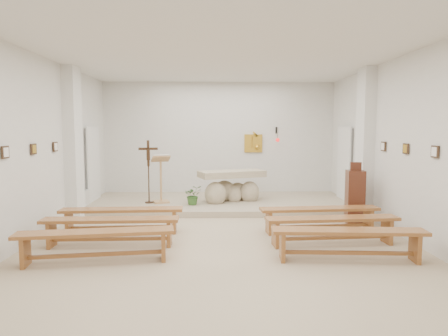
{
  "coord_description": "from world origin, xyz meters",
  "views": [
    {
      "loc": [
        -0.12,
        -7.22,
        2.09
      ],
      "look_at": [
        0.08,
        1.6,
        1.22
      ],
      "focal_mm": 32.0,
      "sensor_mm": 36.0,
      "label": 1
    }
  ],
  "objects_px": {
    "bench_left_second": "(111,225)",
    "crucifix_stand": "(148,167)",
    "lectern": "(161,179)",
    "bench_right_front": "(319,214)",
    "bench_left_third": "(96,239)",
    "bench_right_third": "(349,237)",
    "bench_left_front": "(122,215)",
    "altar": "(231,188)",
    "bench_right_second": "(332,224)",
    "donation_pedestal": "(355,197)"
  },
  "relations": [
    {
      "from": "bench_left_front",
      "to": "lectern",
      "type": "bearing_deg",
      "value": 77.47
    },
    {
      "from": "donation_pedestal",
      "to": "bench_right_third",
      "type": "height_order",
      "value": "donation_pedestal"
    },
    {
      "from": "lectern",
      "to": "bench_left_second",
      "type": "relative_size",
      "value": 0.53
    },
    {
      "from": "bench_left_front",
      "to": "bench_right_third",
      "type": "height_order",
      "value": "same"
    },
    {
      "from": "bench_left_third",
      "to": "bench_right_third",
      "type": "distance_m",
      "value": 3.97
    },
    {
      "from": "crucifix_stand",
      "to": "bench_right_front",
      "type": "relative_size",
      "value": 0.68
    },
    {
      "from": "bench_right_front",
      "to": "bench_left_second",
      "type": "bearing_deg",
      "value": -172.01
    },
    {
      "from": "bench_right_second",
      "to": "bench_right_third",
      "type": "height_order",
      "value": "same"
    },
    {
      "from": "crucifix_stand",
      "to": "donation_pedestal",
      "type": "distance_m",
      "value": 5.17
    },
    {
      "from": "bench_right_second",
      "to": "bench_right_third",
      "type": "xyz_separation_m",
      "value": [
        0.0,
        -0.88,
        0.0
      ]
    },
    {
      "from": "lectern",
      "to": "bench_left_front",
      "type": "height_order",
      "value": "lectern"
    },
    {
      "from": "altar",
      "to": "crucifix_stand",
      "type": "bearing_deg",
      "value": 165.41
    },
    {
      "from": "lectern",
      "to": "bench_left_second",
      "type": "bearing_deg",
      "value": -115.54
    },
    {
      "from": "altar",
      "to": "bench_left_second",
      "type": "bearing_deg",
      "value": -142.49
    },
    {
      "from": "altar",
      "to": "bench_right_front",
      "type": "relative_size",
      "value": 0.77
    },
    {
      "from": "altar",
      "to": "bench_left_front",
      "type": "xyz_separation_m",
      "value": [
        -2.29,
        -2.73,
        -0.11
      ]
    },
    {
      "from": "bench_right_third",
      "to": "bench_right_second",
      "type": "bearing_deg",
      "value": 93.58
    },
    {
      "from": "donation_pedestal",
      "to": "bench_right_third",
      "type": "xyz_separation_m",
      "value": [
        -0.97,
        -2.49,
        -0.22
      ]
    },
    {
      "from": "donation_pedestal",
      "to": "bench_left_front",
      "type": "relative_size",
      "value": 0.56
    },
    {
      "from": "lectern",
      "to": "bench_left_third",
      "type": "height_order",
      "value": "lectern"
    },
    {
      "from": "lectern",
      "to": "bench_right_front",
      "type": "height_order",
      "value": "lectern"
    },
    {
      "from": "bench_left_front",
      "to": "bench_right_front",
      "type": "bearing_deg",
      "value": -2.75
    },
    {
      "from": "lectern",
      "to": "bench_right_third",
      "type": "bearing_deg",
      "value": -68.96
    },
    {
      "from": "crucifix_stand",
      "to": "bench_left_third",
      "type": "xyz_separation_m",
      "value": [
        -0.12,
        -4.29,
        -0.72
      ]
    },
    {
      "from": "crucifix_stand",
      "to": "bench_right_third",
      "type": "distance_m",
      "value": 5.81
    },
    {
      "from": "bench_left_second",
      "to": "bench_right_second",
      "type": "relative_size",
      "value": 0.99
    },
    {
      "from": "altar",
      "to": "bench_left_front",
      "type": "distance_m",
      "value": 3.57
    },
    {
      "from": "lectern",
      "to": "crucifix_stand",
      "type": "relative_size",
      "value": 0.78
    },
    {
      "from": "donation_pedestal",
      "to": "bench_left_third",
      "type": "distance_m",
      "value": 5.54
    },
    {
      "from": "donation_pedestal",
      "to": "bench_right_second",
      "type": "height_order",
      "value": "donation_pedestal"
    },
    {
      "from": "bench_right_front",
      "to": "bench_right_second",
      "type": "bearing_deg",
      "value": -94.55
    },
    {
      "from": "bench_left_second",
      "to": "crucifix_stand",
      "type": "bearing_deg",
      "value": 86.68
    },
    {
      "from": "altar",
      "to": "bench_right_third",
      "type": "xyz_separation_m",
      "value": [
        1.68,
        -4.5,
        -0.11
      ]
    },
    {
      "from": "bench_right_second",
      "to": "bench_left_front",
      "type": "bearing_deg",
      "value": 162.98
    },
    {
      "from": "altar",
      "to": "bench_right_front",
      "type": "bearing_deg",
      "value": -78.51
    },
    {
      "from": "bench_left_front",
      "to": "bench_left_third",
      "type": "xyz_separation_m",
      "value": [
        -0.0,
        -1.77,
        0.0
      ]
    },
    {
      "from": "crucifix_stand",
      "to": "bench_left_second",
      "type": "bearing_deg",
      "value": -99.72
    },
    {
      "from": "donation_pedestal",
      "to": "bench_left_third",
      "type": "height_order",
      "value": "donation_pedestal"
    },
    {
      "from": "bench_right_second",
      "to": "donation_pedestal",
      "type": "bearing_deg",
      "value": 54.4
    },
    {
      "from": "donation_pedestal",
      "to": "bench_left_third",
      "type": "xyz_separation_m",
      "value": [
        -4.94,
        -2.49,
        -0.22
      ]
    },
    {
      "from": "donation_pedestal",
      "to": "lectern",
      "type": "bearing_deg",
      "value": 163.62
    },
    {
      "from": "crucifix_stand",
      "to": "bench_left_front",
      "type": "bearing_deg",
      "value": -100.44
    },
    {
      "from": "altar",
      "to": "bench_right_third",
      "type": "relative_size",
      "value": 0.77
    },
    {
      "from": "crucifix_stand",
      "to": "donation_pedestal",
      "type": "bearing_deg",
      "value": -28.07
    },
    {
      "from": "crucifix_stand",
      "to": "donation_pedestal",
      "type": "xyz_separation_m",
      "value": [
        4.82,
        -1.79,
        -0.5
      ]
    },
    {
      "from": "bench_right_front",
      "to": "bench_left_third",
      "type": "distance_m",
      "value": 4.35
    },
    {
      "from": "bench_left_third",
      "to": "donation_pedestal",
      "type": "bearing_deg",
      "value": 19.28
    },
    {
      "from": "altar",
      "to": "bench_right_second",
      "type": "distance_m",
      "value": 3.99
    },
    {
      "from": "altar",
      "to": "bench_right_second",
      "type": "bearing_deg",
      "value": -85.17
    },
    {
      "from": "bench_left_third",
      "to": "crucifix_stand",
      "type": "bearing_deg",
      "value": 80.88
    }
  ]
}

